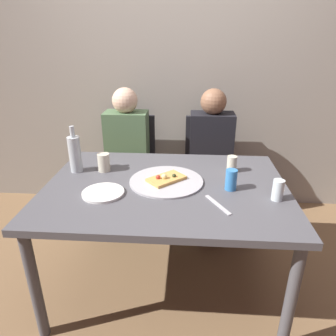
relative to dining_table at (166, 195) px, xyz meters
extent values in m
plane|color=brown|center=(0.00, 0.00, -0.66)|extent=(8.00, 8.00, 0.00)
cube|color=gray|center=(0.00, 1.21, 0.64)|extent=(6.00, 0.10, 2.60)
cube|color=#4C4C51|center=(0.00, 0.00, 0.05)|extent=(1.43, 1.04, 0.04)
cylinder|color=#4C4C51|center=(-0.66, -0.46, -0.31)|extent=(0.06, 0.06, 0.70)
cylinder|color=#4C4C51|center=(0.66, -0.46, -0.31)|extent=(0.06, 0.06, 0.70)
cylinder|color=#4C4C51|center=(-0.66, 0.46, -0.31)|extent=(0.06, 0.06, 0.70)
cylinder|color=#4C4C51|center=(0.66, 0.46, -0.31)|extent=(0.06, 0.06, 0.70)
cylinder|color=#ADADB2|center=(0.00, 0.04, 0.08)|extent=(0.45, 0.45, 0.01)
cube|color=tan|center=(0.00, 0.04, 0.09)|extent=(0.25, 0.24, 0.02)
sphere|color=#EAD184|center=(-0.01, 0.02, 0.11)|extent=(0.04, 0.04, 0.04)
sphere|color=#2D381E|center=(0.05, 0.05, 0.11)|extent=(0.02, 0.02, 0.02)
sphere|color=#B22D23|center=(-0.05, 0.02, 0.11)|extent=(0.03, 0.03, 0.03)
cylinder|color=#B2BCC1|center=(-0.60, 0.16, 0.19)|extent=(0.08, 0.08, 0.23)
cylinder|color=#B2BCC1|center=(-0.60, 0.16, 0.34)|extent=(0.03, 0.03, 0.07)
cylinder|color=beige|center=(0.41, 0.22, 0.13)|extent=(0.06, 0.06, 0.11)
cylinder|color=silver|center=(0.61, -0.14, 0.13)|extent=(0.06, 0.06, 0.12)
cylinder|color=beige|center=(-0.42, 0.18, 0.13)|extent=(0.08, 0.08, 0.12)
cylinder|color=#337AC1|center=(0.38, -0.03, 0.13)|extent=(0.07, 0.07, 0.12)
cylinder|color=white|center=(-0.34, -0.14, 0.08)|extent=(0.24, 0.24, 0.02)
cube|color=#B7B7BC|center=(0.29, -0.22, 0.08)|extent=(0.12, 0.20, 0.01)
cube|color=black|center=(-0.40, 0.84, -0.21)|extent=(0.44, 0.44, 0.05)
cube|color=black|center=(-0.40, 1.04, 0.01)|extent=(0.44, 0.04, 0.45)
cylinder|color=black|center=(-0.21, 0.65, -0.45)|extent=(0.04, 0.04, 0.42)
cylinder|color=black|center=(-0.59, 0.65, -0.45)|extent=(0.04, 0.04, 0.42)
cylinder|color=black|center=(-0.21, 1.03, -0.45)|extent=(0.04, 0.04, 0.42)
cylinder|color=black|center=(-0.59, 1.03, -0.45)|extent=(0.04, 0.04, 0.42)
cube|color=black|center=(0.32, 0.84, -0.21)|extent=(0.44, 0.44, 0.05)
cube|color=black|center=(0.32, 1.04, 0.01)|extent=(0.44, 0.04, 0.45)
cylinder|color=black|center=(0.51, 0.65, -0.45)|extent=(0.04, 0.04, 0.42)
cylinder|color=black|center=(0.13, 0.65, -0.45)|extent=(0.04, 0.04, 0.42)
cylinder|color=black|center=(0.51, 1.03, -0.45)|extent=(0.04, 0.04, 0.42)
cylinder|color=black|center=(0.13, 1.03, -0.45)|extent=(0.04, 0.04, 0.42)
cube|color=#4C6B47|center=(-0.40, 0.86, 0.05)|extent=(0.36, 0.22, 0.52)
sphere|color=beige|center=(-0.40, 0.86, 0.40)|extent=(0.21, 0.21, 0.21)
cylinder|color=black|center=(-0.32, 0.66, -0.21)|extent=(0.12, 0.40, 0.12)
cylinder|color=black|center=(-0.48, 0.66, -0.21)|extent=(0.12, 0.40, 0.12)
cylinder|color=black|center=(-0.32, 0.46, -0.44)|extent=(0.11, 0.11, 0.45)
cylinder|color=black|center=(-0.48, 0.46, -0.44)|extent=(0.11, 0.11, 0.45)
cube|color=black|center=(0.32, 0.86, 0.05)|extent=(0.36, 0.22, 0.52)
sphere|color=brown|center=(0.32, 0.86, 0.40)|extent=(0.21, 0.21, 0.21)
cylinder|color=black|center=(0.40, 0.66, -0.21)|extent=(0.12, 0.40, 0.12)
cylinder|color=black|center=(0.24, 0.66, -0.21)|extent=(0.12, 0.40, 0.12)
cylinder|color=black|center=(0.40, 0.46, -0.44)|extent=(0.11, 0.11, 0.45)
cylinder|color=black|center=(0.24, 0.46, -0.44)|extent=(0.11, 0.11, 0.45)
camera|label=1|loc=(0.13, -1.64, 0.89)|focal=32.94mm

